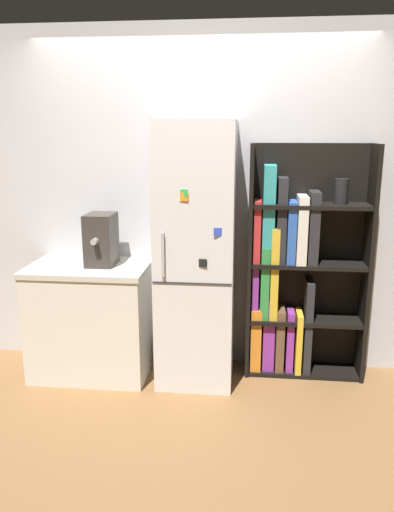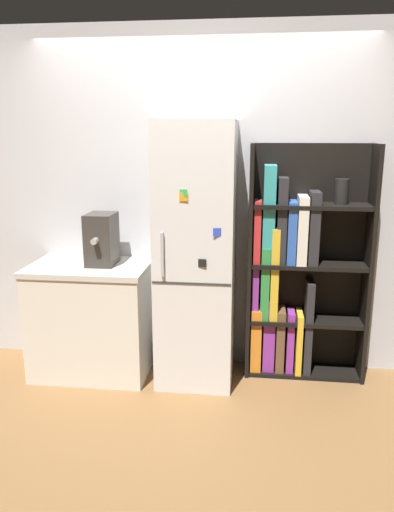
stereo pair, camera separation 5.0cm
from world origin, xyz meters
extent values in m
plane|color=olive|center=(0.00, 0.00, 0.00)|extent=(16.00, 16.00, 0.00)
cube|color=silver|center=(0.00, 0.47, 1.30)|extent=(8.00, 0.05, 2.60)
cube|color=silver|center=(0.00, 0.16, 0.96)|extent=(0.55, 0.57, 1.91)
cube|color=#333333|center=(0.00, -0.12, 0.83)|extent=(0.54, 0.01, 0.01)
cube|color=#B2B2B7|center=(-0.19, -0.14, 1.03)|extent=(0.02, 0.02, 0.30)
cube|color=black|center=(0.08, -0.13, 0.98)|extent=(0.05, 0.01, 0.05)
cube|color=green|center=(-0.05, -0.13, 1.44)|extent=(0.05, 0.01, 0.05)
cube|color=blue|center=(0.17, -0.13, 1.19)|extent=(0.05, 0.02, 0.05)
cube|color=orange|center=(-0.05, -0.13, 1.42)|extent=(0.06, 0.01, 0.06)
cube|color=black|center=(0.39, 0.31, 0.88)|extent=(0.03, 0.29, 1.75)
cube|color=black|center=(1.24, 0.31, 0.88)|extent=(0.03, 0.29, 1.75)
cube|color=black|center=(0.82, 0.43, 0.88)|extent=(0.89, 0.03, 1.75)
cube|color=black|center=(0.82, 0.31, 0.01)|extent=(0.83, 0.26, 0.03)
cube|color=black|center=(0.82, 0.31, 0.44)|extent=(0.83, 0.26, 0.03)
cube|color=black|center=(0.82, 0.31, 0.88)|extent=(0.83, 0.26, 0.03)
cube|color=black|center=(0.82, 0.31, 1.31)|extent=(0.83, 0.26, 0.03)
cube|color=orange|center=(0.45, 0.30, 0.28)|extent=(0.08, 0.20, 0.49)
cube|color=purple|center=(0.55, 0.31, 0.32)|extent=(0.09, 0.18, 0.58)
cube|color=brown|center=(0.63, 0.31, 0.27)|extent=(0.06, 0.22, 0.49)
cube|color=purple|center=(0.71, 0.30, 0.27)|extent=(0.05, 0.18, 0.48)
cube|color=gold|center=(0.77, 0.30, 0.26)|extent=(0.04, 0.24, 0.47)
cube|color=#262628|center=(0.84, 0.31, 0.39)|extent=(0.06, 0.23, 0.72)
cube|color=purple|center=(0.44, 0.31, 0.79)|extent=(0.05, 0.19, 0.68)
cube|color=#338C3F|center=(0.51, 0.31, 0.73)|extent=(0.06, 0.21, 0.55)
cube|color=gold|center=(0.57, 0.31, 0.80)|extent=(0.06, 0.22, 0.70)
cube|color=red|center=(0.44, 0.30, 1.12)|extent=(0.05, 0.19, 0.46)
cube|color=teal|center=(0.52, 0.31, 1.25)|extent=(0.09, 0.20, 0.71)
cube|color=#262628|center=(0.61, 0.30, 1.20)|extent=(0.07, 0.18, 0.62)
cube|color=#2D59B2|center=(0.68, 0.30, 1.12)|extent=(0.06, 0.22, 0.45)
cube|color=silver|center=(0.76, 0.30, 1.14)|extent=(0.07, 0.23, 0.50)
cube|color=#262628|center=(0.84, 0.30, 1.15)|extent=(0.07, 0.22, 0.53)
cylinder|color=black|center=(1.02, 0.31, 1.42)|extent=(0.10, 0.10, 0.18)
cube|color=silver|center=(-0.81, 0.16, 0.41)|extent=(0.87, 0.58, 0.82)
cube|color=beige|center=(-0.81, 0.16, 0.84)|extent=(0.89, 0.60, 0.04)
cube|color=#38332D|center=(-0.71, 0.18, 1.05)|extent=(0.20, 0.26, 0.39)
cylinder|color=#A5A39E|center=(-0.71, 0.02, 1.07)|extent=(0.04, 0.06, 0.04)
camera|label=1|loc=(0.38, -3.33, 1.83)|focal=35.00mm
camera|label=2|loc=(0.43, -3.33, 1.83)|focal=35.00mm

